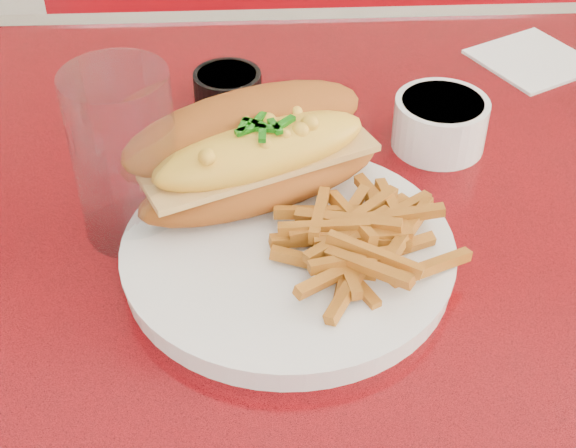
{
  "coord_description": "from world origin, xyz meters",
  "views": [
    {
      "loc": [
        -0.21,
        -0.51,
        1.21
      ],
      "look_at": [
        -0.18,
        -0.04,
        0.81
      ],
      "focal_mm": 50.0,
      "sensor_mm": 36.0,
      "label": 1
    }
  ],
  "objects_px": {
    "diner_table": "(473,349)",
    "dinner_plate": "(288,253)",
    "mac_hoagie": "(255,152)",
    "water_tumbler": "(125,156)",
    "booth_bench_far": "(357,147)",
    "sauce_cup_left": "(228,87)",
    "gravy_ramekin": "(440,122)",
    "fork": "(357,220)"
  },
  "relations": [
    {
      "from": "diner_table",
      "to": "dinner_plate",
      "type": "distance_m",
      "value": 0.25
    },
    {
      "from": "mac_hoagie",
      "to": "water_tumbler",
      "type": "distance_m",
      "value": 0.1
    },
    {
      "from": "diner_table",
      "to": "water_tumbler",
      "type": "relative_size",
      "value": 8.52
    },
    {
      "from": "booth_bench_far",
      "to": "sauce_cup_left",
      "type": "height_order",
      "value": "booth_bench_far"
    },
    {
      "from": "water_tumbler",
      "to": "mac_hoagie",
      "type": "bearing_deg",
      "value": 10.83
    },
    {
      "from": "booth_bench_far",
      "to": "gravy_ramekin",
      "type": "xyz_separation_m",
      "value": [
        -0.03,
        -0.69,
        0.51
      ]
    },
    {
      "from": "diner_table",
      "to": "gravy_ramekin",
      "type": "height_order",
      "value": "gravy_ramekin"
    },
    {
      "from": "diner_table",
      "to": "dinner_plate",
      "type": "height_order",
      "value": "dinner_plate"
    },
    {
      "from": "mac_hoagie",
      "to": "water_tumbler",
      "type": "bearing_deg",
      "value": 167.04
    },
    {
      "from": "booth_bench_far",
      "to": "sauce_cup_left",
      "type": "distance_m",
      "value": 0.82
    },
    {
      "from": "mac_hoagie",
      "to": "water_tumbler",
      "type": "height_order",
      "value": "water_tumbler"
    },
    {
      "from": "fork",
      "to": "water_tumbler",
      "type": "xyz_separation_m",
      "value": [
        -0.18,
        0.02,
        0.05
      ]
    },
    {
      "from": "diner_table",
      "to": "gravy_ramekin",
      "type": "distance_m",
      "value": 0.22
    },
    {
      "from": "booth_bench_far",
      "to": "sauce_cup_left",
      "type": "relative_size",
      "value": 17.22
    },
    {
      "from": "gravy_ramekin",
      "to": "sauce_cup_left",
      "type": "distance_m",
      "value": 0.22
    },
    {
      "from": "mac_hoagie",
      "to": "diner_table",
      "type": "bearing_deg",
      "value": -31.89
    },
    {
      "from": "fork",
      "to": "sauce_cup_left",
      "type": "xyz_separation_m",
      "value": [
        -0.11,
        0.22,
        0.0
      ]
    },
    {
      "from": "booth_bench_far",
      "to": "water_tumbler",
      "type": "relative_size",
      "value": 8.31
    },
    {
      "from": "dinner_plate",
      "to": "fork",
      "type": "height_order",
      "value": "same"
    },
    {
      "from": "dinner_plate",
      "to": "fork",
      "type": "bearing_deg",
      "value": 25.5
    },
    {
      "from": "dinner_plate",
      "to": "gravy_ramekin",
      "type": "height_order",
      "value": "gravy_ramekin"
    },
    {
      "from": "water_tumbler",
      "to": "sauce_cup_left",
      "type": "bearing_deg",
      "value": 68.46
    },
    {
      "from": "diner_table",
      "to": "water_tumbler",
      "type": "distance_m",
      "value": 0.39
    },
    {
      "from": "booth_bench_far",
      "to": "mac_hoagie",
      "type": "relative_size",
      "value": 5.06
    },
    {
      "from": "booth_bench_far",
      "to": "dinner_plate",
      "type": "bearing_deg",
      "value": -102.13
    },
    {
      "from": "booth_bench_far",
      "to": "mac_hoagie",
      "type": "bearing_deg",
      "value": -104.78
    },
    {
      "from": "fork",
      "to": "mac_hoagie",
      "type": "bearing_deg",
      "value": 39.64
    },
    {
      "from": "dinner_plate",
      "to": "mac_hoagie",
      "type": "xyz_separation_m",
      "value": [
        -0.02,
        0.07,
        0.05
      ]
    },
    {
      "from": "dinner_plate",
      "to": "water_tumbler",
      "type": "xyz_separation_m",
      "value": [
        -0.12,
        0.05,
        0.06
      ]
    },
    {
      "from": "fork",
      "to": "water_tumbler",
      "type": "bearing_deg",
      "value": 60.36
    },
    {
      "from": "fork",
      "to": "dinner_plate",
      "type": "bearing_deg",
      "value": 93.15
    },
    {
      "from": "diner_table",
      "to": "sauce_cup_left",
      "type": "bearing_deg",
      "value": 138.9
    },
    {
      "from": "mac_hoagie",
      "to": "sauce_cup_left",
      "type": "height_order",
      "value": "mac_hoagie"
    },
    {
      "from": "gravy_ramekin",
      "to": "water_tumbler",
      "type": "height_order",
      "value": "water_tumbler"
    },
    {
      "from": "mac_hoagie",
      "to": "gravy_ramekin",
      "type": "bearing_deg",
      "value": 2.88
    },
    {
      "from": "diner_table",
      "to": "booth_bench_far",
      "type": "bearing_deg",
      "value": 90.0
    },
    {
      "from": "booth_bench_far",
      "to": "mac_hoagie",
      "type": "height_order",
      "value": "booth_bench_far"
    },
    {
      "from": "dinner_plate",
      "to": "fork",
      "type": "xyz_separation_m",
      "value": [
        0.06,
        0.03,
        0.01
      ]
    },
    {
      "from": "mac_hoagie",
      "to": "fork",
      "type": "xyz_separation_m",
      "value": [
        0.08,
        -0.04,
        -0.04
      ]
    },
    {
      "from": "diner_table",
      "to": "sauce_cup_left",
      "type": "relative_size",
      "value": 17.65
    },
    {
      "from": "sauce_cup_left",
      "to": "diner_table",
      "type": "bearing_deg",
      "value": -41.1
    },
    {
      "from": "mac_hoagie",
      "to": "sauce_cup_left",
      "type": "relative_size",
      "value": 3.4
    }
  ]
}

